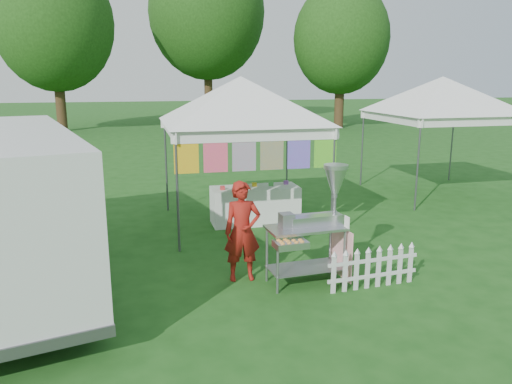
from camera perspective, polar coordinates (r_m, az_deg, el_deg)
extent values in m
plane|color=#1A4A15|center=(7.26, 4.29, -11.24)|extent=(120.00, 120.00, 0.00)
cylinder|color=#59595E|center=(8.61, -8.97, -0.11)|extent=(0.04, 0.04, 2.10)
cylinder|color=#59595E|center=(9.28, 8.78, 0.84)|extent=(0.04, 0.04, 2.10)
cylinder|color=#59595E|center=(11.39, -10.23, 3.03)|extent=(0.04, 0.04, 2.10)
cylinder|color=#59595E|center=(11.90, 3.56, 3.63)|extent=(0.04, 0.04, 2.10)
cube|color=white|center=(8.68, 0.24, 6.52)|extent=(3.00, 0.03, 0.22)
cube|color=white|center=(11.44, -3.24, 8.05)|extent=(3.00, 0.03, 0.22)
pyramid|color=white|center=(10.01, -1.78, 13.10)|extent=(4.24, 4.24, 0.90)
cylinder|color=#59595E|center=(8.67, 0.24, 7.04)|extent=(3.00, 0.03, 0.03)
cube|color=orange|center=(8.50, -7.98, 4.42)|extent=(0.42, 0.01, 0.70)
cube|color=#E01CA3|center=(8.57, -4.65, 4.57)|extent=(0.42, 0.01, 0.70)
cube|color=#32BEA1|center=(8.66, -1.37, 4.70)|extent=(0.42, 0.01, 0.70)
cube|color=orange|center=(8.78, 1.83, 4.81)|extent=(0.42, 0.01, 0.70)
cube|color=#A317A5|center=(8.93, 4.93, 4.90)|extent=(0.42, 0.01, 0.70)
cube|color=#19971D|center=(9.10, 7.93, 4.98)|extent=(0.42, 0.01, 0.70)
cylinder|color=#59595E|center=(11.80, 18.00, 2.93)|extent=(0.04, 0.04, 2.10)
cylinder|color=#59595E|center=(14.26, 12.04, 4.92)|extent=(0.04, 0.04, 2.10)
cylinder|color=#59595E|center=(15.70, 21.46, 5.02)|extent=(0.04, 0.04, 2.10)
cube|color=white|center=(12.49, 23.91, 7.39)|extent=(3.00, 0.03, 0.22)
cube|color=white|center=(14.84, 17.22, 8.62)|extent=(3.00, 0.03, 0.22)
pyramid|color=white|center=(13.60, 20.62, 12.26)|extent=(4.24, 4.24, 0.90)
cylinder|color=#59595E|center=(12.48, 23.94, 7.75)|extent=(3.00, 0.03, 0.03)
cylinder|color=#3A2715|center=(30.56, -21.49, 10.21)|extent=(0.56, 0.56, 3.96)
ellipsoid|color=#275E1A|center=(30.68, -22.12, 17.43)|extent=(6.40, 6.40, 7.36)
cylinder|color=#3A2715|center=(34.67, -5.47, 11.98)|extent=(0.56, 0.56, 4.84)
ellipsoid|color=#275E1A|center=(34.92, -5.64, 19.76)|extent=(7.60, 7.60, 8.74)
cylinder|color=#3A2715|center=(30.79, 9.50, 10.52)|extent=(0.56, 0.56, 3.52)
ellipsoid|color=#275E1A|center=(30.85, 9.75, 16.91)|extent=(5.60, 5.60, 6.44)
cylinder|color=gray|center=(7.03, 2.49, -8.33)|extent=(0.04, 0.04, 0.85)
cylinder|color=gray|center=(7.42, 10.05, -7.33)|extent=(0.04, 0.04, 0.85)
cylinder|color=gray|center=(7.44, 1.25, -7.09)|extent=(0.04, 0.04, 0.85)
cylinder|color=gray|center=(7.81, 8.47, -6.23)|extent=(0.04, 0.04, 0.85)
cube|color=gray|center=(7.48, 5.61, -8.59)|extent=(1.11, 0.61, 0.01)
cube|color=#B7B7BC|center=(7.27, 5.72, -4.09)|extent=(1.17, 0.64, 0.04)
cube|color=#B7B7BC|center=(7.36, 6.81, -3.20)|extent=(0.82, 0.29, 0.14)
cube|color=gray|center=(7.18, 3.51, -3.27)|extent=(0.20, 0.22, 0.21)
cylinder|color=gray|center=(7.40, 9.01, -0.49)|extent=(0.05, 0.05, 0.85)
cone|color=#B7B7BC|center=(7.35, 9.07, 1.30)|extent=(0.36, 0.36, 0.38)
cylinder|color=#B7B7BC|center=(7.31, 9.13, 2.89)|extent=(0.38, 0.38, 0.06)
cube|color=#B7B7BC|center=(6.85, 3.98, -5.98)|extent=(0.47, 0.31, 0.09)
cube|color=#FEAEAB|center=(7.64, 9.64, -6.71)|extent=(0.07, 0.71, 0.76)
cube|color=white|center=(7.23, 10.35, -3.41)|extent=(0.02, 0.13, 0.17)
imported|color=maroon|center=(7.40, -1.56, -4.52)|extent=(0.56, 0.38, 1.51)
cube|color=black|center=(8.44, -21.08, 3.25)|extent=(0.72, 2.90, 0.59)
cylinder|color=black|center=(6.51, -18.84, -11.39)|extent=(0.40, 0.77, 0.74)
cylinder|color=black|center=(9.76, -22.02, -3.50)|extent=(0.40, 0.77, 0.74)
cube|color=silver|center=(7.16, 8.86, -9.32)|extent=(0.07, 0.03, 0.56)
cube|color=silver|center=(7.24, 10.15, -9.11)|extent=(0.07, 0.03, 0.56)
cube|color=silver|center=(7.32, 11.40, -8.91)|extent=(0.07, 0.03, 0.56)
cube|color=silver|center=(7.41, 12.63, -8.70)|extent=(0.07, 0.03, 0.56)
cube|color=silver|center=(7.50, 13.82, -8.50)|extent=(0.07, 0.03, 0.56)
cube|color=silver|center=(7.59, 14.99, -8.30)|extent=(0.07, 0.03, 0.56)
cube|color=silver|center=(7.69, 16.12, -8.10)|extent=(0.07, 0.03, 0.56)
cube|color=silver|center=(7.78, 17.23, -7.90)|extent=(0.07, 0.03, 0.56)
cube|color=silver|center=(7.49, 13.19, -9.31)|extent=(1.44, 0.14, 0.05)
cube|color=silver|center=(7.40, 13.28, -7.59)|extent=(1.44, 0.14, 0.05)
cube|color=white|center=(10.39, -0.11, -1.48)|extent=(1.80, 0.70, 0.77)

